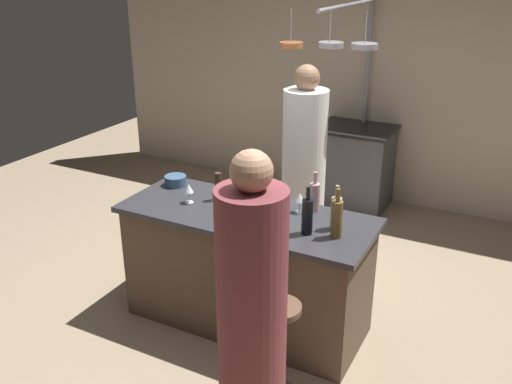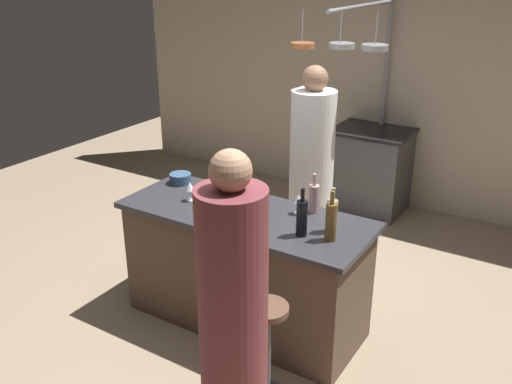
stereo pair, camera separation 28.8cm
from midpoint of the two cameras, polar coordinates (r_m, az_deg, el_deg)
The scene contains 18 objects.
ground_plane at distance 4.35m, azimuth -2.88°, elevation -12.98°, with size 9.00×9.00×0.00m, color gray.
back_wall at distance 6.28m, azimuth 10.28°, elevation 10.96°, with size 6.40×0.16×2.60m, color #BCAD99.
kitchen_island at distance 4.10m, azimuth -3.00°, elevation -7.83°, with size 1.80×0.72×0.90m.
stove_range at distance 6.14m, azimuth 8.59°, elevation 2.52°, with size 0.80×0.64×0.89m.
chef at distance 4.79m, azimuth 3.14°, elevation 1.63°, with size 0.37×0.37×1.76m.
bar_stool_right at distance 3.47m, azimuth -0.13°, elevation -15.69°, with size 0.28×0.28×0.68m.
guest_right at distance 2.98m, azimuth -3.26°, elevation -12.89°, with size 0.36×0.36×1.73m.
overhead_pot_rack at distance 5.35m, azimuth 7.65°, elevation 12.87°, with size 0.86×1.51×2.17m.
pepper_mill at distance 4.08m, azimuth -5.89°, elevation 0.54°, with size 0.05×0.05×0.21m, color #382319.
wine_bottle_white at distance 3.63m, azimuth 5.92°, elevation -2.12°, with size 0.07×0.07×0.30m.
wine_bottle_amber at distance 3.52m, azimuth 5.92°, elevation -2.73°, with size 0.07×0.07×0.33m.
wine_bottle_dark at distance 3.55m, azimuth 2.93°, elevation -2.47°, with size 0.07×0.07×0.32m.
wine_bottle_rose at distance 3.89m, azimuth 3.89°, elevation -0.46°, with size 0.07×0.07×0.29m.
wine_glass_near_right_guest at distance 4.05m, azimuth -8.89°, elevation 0.25°, with size 0.07×0.07×0.15m.
wine_glass_near_left_guest at distance 4.18m, azimuth -4.09°, elevation 1.19°, with size 0.07×0.07×0.15m.
wine_glass_by_chef at distance 3.85m, azimuth 2.35°, elevation -0.68°, with size 0.07×0.07×0.15m.
mixing_bowl_blue at distance 4.41m, azimuth -10.05°, elevation 1.13°, with size 0.17×0.17×0.08m, color #334C6B.
mixing_bowl_ceramic at distance 3.71m, azimuth -4.48°, elevation -2.99°, with size 0.16×0.16×0.06m, color silver.
Camera 1 is at (1.69, -3.11, 2.53)m, focal length 39.30 mm.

